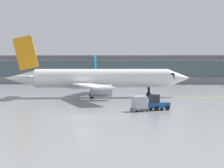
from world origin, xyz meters
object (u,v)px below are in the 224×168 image
at_px(taxiing_regional_jet, 100,79).
at_px(cargo_dolly_lead, 139,103).
at_px(gate_airplane_1, 100,77).
at_px(baggage_tug, 158,103).

height_order(taxiing_regional_jet, cargo_dolly_lead, taxiing_regional_jet).
xyz_separation_m(taxiing_regional_jet, cargo_dolly_lead, (6.51, -20.61, -2.40)).
relative_size(gate_airplane_1, taxiing_regional_jet, 0.77).
bearing_deg(taxiing_regional_jet, baggage_tug, -71.22).
bearing_deg(cargo_dolly_lead, gate_airplane_1, 71.22).
distance_m(taxiing_regional_jet, baggage_tug, 21.47).
distance_m(gate_airplane_1, cargo_dolly_lead, 61.78).
height_order(taxiing_regional_jet, baggage_tug, taxiing_regional_jet).
height_order(gate_airplane_1, cargo_dolly_lead, gate_airplane_1).
relative_size(gate_airplane_1, cargo_dolly_lead, 10.37).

